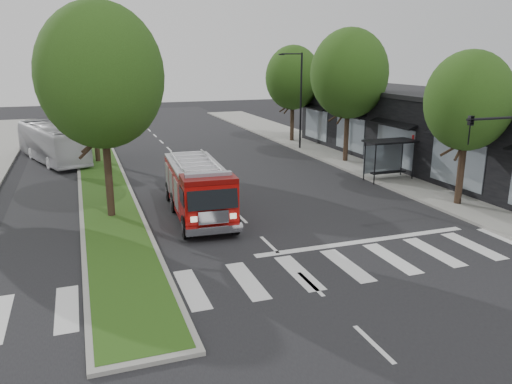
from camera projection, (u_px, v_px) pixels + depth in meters
ground at (269, 245)px, 21.03m from camera, size 140.00×140.00×0.00m
sidewalk_right at (387, 171)px, 34.15m from camera, size 5.00×80.00×0.15m
median at (100, 167)px, 35.43m from camera, size 3.00×50.00×0.15m
storefront_row at (444, 133)px, 34.97m from camera, size 8.00×30.00×5.00m
bus_shelter at (388, 149)px, 31.53m from camera, size 3.20×1.60×2.61m
tree_right_near at (468, 101)px, 25.13m from camera, size 4.40×4.40×8.05m
tree_right_mid at (349, 74)px, 35.78m from camera, size 5.60×5.60×9.72m
tree_right_far at (293, 78)px, 45.04m from camera, size 5.00×5.00×8.73m
tree_median_near at (101, 76)px, 22.75m from camera, size 5.80×5.80×10.16m
tree_median_far at (91, 74)px, 35.57m from camera, size 5.60×5.60×9.72m
streetlight_right_far at (299, 97)px, 41.39m from camera, size 2.11×0.20×8.00m
fire_engine at (198, 189)px, 24.64m from camera, size 2.92×8.24×2.81m
city_bus at (52, 143)px, 37.48m from camera, size 5.49×10.53×2.87m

